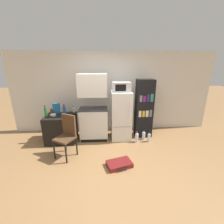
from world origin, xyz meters
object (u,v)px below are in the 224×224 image
object	(u,v)px
bottle_green_tall	(46,112)
water_bottle_front	(137,138)
side_table	(61,128)
water_bottle_back	(144,135)
bowl	(53,115)
suitcase_large_flat	(119,164)
microwave	(122,87)
chair	(67,133)
kitchen_hutch	(93,111)
bottle_clear_short	(74,110)
bottle_amber_beer	(51,111)
water_bottle_middle	(149,138)
refrigerator	(121,116)
bookshelf	(144,109)
cereal_box	(56,108)
bottle_blue_soda	(64,111)

from	to	relation	value
bottle_green_tall	water_bottle_front	distance (m)	2.62
side_table	water_bottle_back	bearing A→B (deg)	-2.26
bowl	suitcase_large_flat	distance (m)	2.27
microwave	bowl	distance (m)	2.05
chair	bottle_green_tall	bearing A→B (deg)	165.67
kitchen_hutch	bottle_clear_short	world-z (taller)	kitchen_hutch
bottle_amber_beer	water_bottle_middle	world-z (taller)	bottle_amber_beer
refrigerator	bookshelf	xyz separation A→B (m)	(0.70, 0.12, 0.16)
bottle_amber_beer	chair	distance (m)	1.19
side_table	refrigerator	xyz separation A→B (m)	(1.73, 0.06, 0.32)
side_table	bottle_amber_beer	world-z (taller)	bottle_amber_beer
cereal_box	bottle_blue_soda	bearing A→B (deg)	-35.22
suitcase_large_flat	bottle_green_tall	bearing A→B (deg)	131.06
bottle_blue_soda	chair	distance (m)	0.86
bookshelf	bottle_green_tall	size ratio (longest dim) A/B	5.57
bottle_amber_beer	bookshelf	bearing A→B (deg)	-0.73
bookshelf	bowl	size ratio (longest dim) A/B	10.95
bottle_amber_beer	chair	world-z (taller)	chair
side_table	bottle_amber_beer	xyz separation A→B (m)	(-0.29, 0.21, 0.44)
bottle_blue_soda	chair	world-z (taller)	bottle_blue_soda
microwave	bottle_green_tall	world-z (taller)	microwave
water_bottle_front	suitcase_large_flat	bearing A→B (deg)	-120.73
bottle_amber_beer	refrigerator	bearing A→B (deg)	-4.41
refrigerator	bookshelf	world-z (taller)	bookshelf
kitchen_hutch	bottle_blue_soda	world-z (taller)	kitchen_hutch
kitchen_hutch	bookshelf	distance (m)	1.50
side_table	bowl	bearing A→B (deg)	-178.87
cereal_box	chair	size ratio (longest dim) A/B	0.29
bookshelf	bottle_clear_short	world-z (taller)	bookshelf
kitchen_hutch	bottle_clear_short	bearing A→B (deg)	161.55
suitcase_large_flat	bowl	bearing A→B (deg)	127.19
water_bottle_back	bowl	bearing A→B (deg)	177.98
bottle_clear_short	water_bottle_front	xyz separation A→B (m)	(1.81, -0.54, -0.70)
refrigerator	microwave	world-z (taller)	microwave
bottle_green_tall	microwave	bearing A→B (deg)	3.49
side_table	microwave	xyz separation A→B (m)	(1.73, 0.06, 1.16)
bottle_green_tall	chair	distance (m)	1.03
bottle_clear_short	bottle_green_tall	world-z (taller)	bottle_green_tall
bottle_blue_soda	suitcase_large_flat	bearing A→B (deg)	-42.50
side_table	bottle_blue_soda	size ratio (longest dim) A/B	2.64
bottle_green_tall	bottle_clear_short	bearing A→B (deg)	27.31
side_table	chair	xyz separation A→B (m)	(0.35, -0.76, 0.21)
kitchen_hutch	side_table	bearing A→B (deg)	-174.50
kitchen_hutch	bottle_clear_short	distance (m)	0.62
suitcase_large_flat	water_bottle_back	world-z (taller)	water_bottle_back
refrigerator	bowl	xyz separation A→B (m)	(-1.91, -0.06, 0.08)
cereal_box	chair	xyz separation A→B (m)	(0.49, -0.96, -0.32)
refrigerator	side_table	bearing A→B (deg)	-178.09
bookshelf	water_bottle_middle	distance (m)	0.86
microwave	cereal_box	bearing A→B (deg)	175.68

